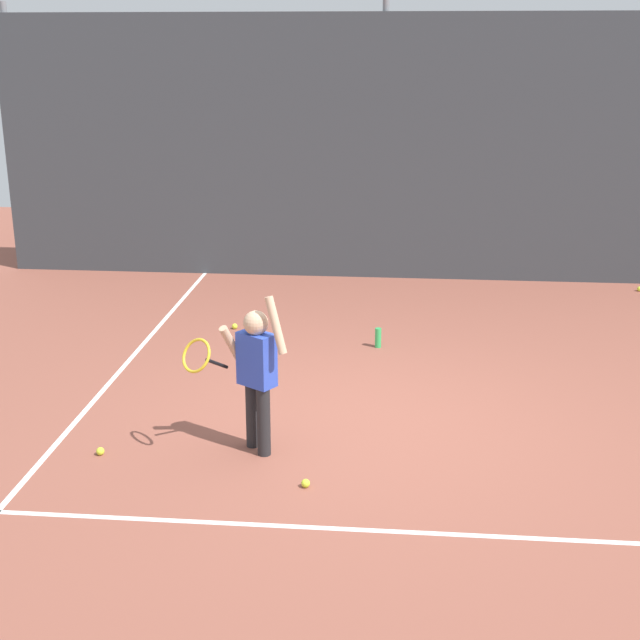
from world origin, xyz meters
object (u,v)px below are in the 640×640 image
tennis_ball_2 (235,326)px  tennis_player (254,368)px  tennis_ball_5 (640,289)px  tennis_ball_0 (306,483)px  water_bottle (378,338)px  tennis_ball_6 (100,451)px

tennis_ball_2 → tennis_player: bearing=-76.2°
tennis_ball_2 → tennis_ball_5: bearing=22.4°
tennis_ball_5 → tennis_player: bearing=-129.7°
tennis_player → tennis_ball_2: (-0.78, 3.16, -0.69)m
tennis_ball_0 → tennis_ball_5: size_ratio=1.00×
tennis_ball_0 → tennis_ball_2: size_ratio=1.00×
water_bottle → tennis_ball_5: size_ratio=3.33×
tennis_player → tennis_ball_6: tennis_player is taller
tennis_ball_6 → water_bottle: bearing=52.8°
tennis_ball_0 → tennis_ball_5: (3.92, 5.88, 0.00)m
tennis_ball_2 → tennis_ball_5: size_ratio=1.00×
tennis_ball_5 → tennis_ball_6: 7.88m
tennis_ball_5 → tennis_ball_6: same height
tennis_player → tennis_ball_2: bearing=137.2°
water_bottle → tennis_ball_0: 3.29m
tennis_player → tennis_ball_6: size_ratio=20.46×
tennis_player → tennis_ball_5: bearing=83.7°
tennis_ball_6 → tennis_ball_5: bearing=44.2°
tennis_player → water_bottle: tennis_player is taller
tennis_ball_5 → tennis_ball_2: bearing=-157.6°
water_bottle → tennis_ball_6: bearing=-127.2°
water_bottle → tennis_ball_6: 3.61m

